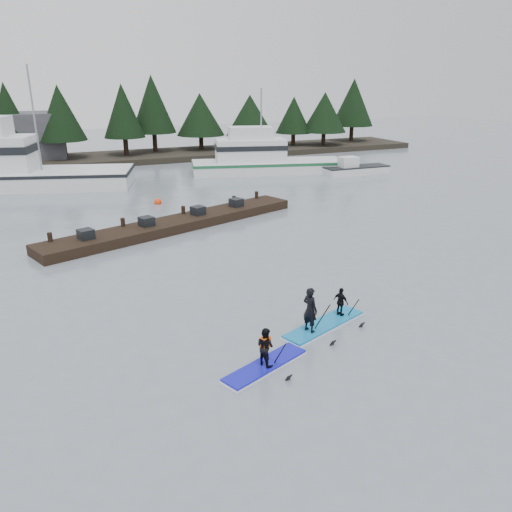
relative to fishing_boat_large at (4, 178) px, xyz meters
name	(u,v)px	position (x,y,z in m)	size (l,w,h in m)	color
ground	(330,344)	(10.44, -31.63, -0.79)	(160.00, 160.00, 0.00)	slate
far_shore	(118,158)	(10.44, 10.37, -0.49)	(70.00, 8.00, 0.60)	#2D281E
treeline	(118,161)	(10.44, 10.37, -0.79)	(60.00, 4.00, 8.00)	black
fishing_boat_large	(4,178)	(0.00, 0.00, 0.00)	(19.13, 10.35, 10.32)	white
fishing_boat_medium	(264,166)	(21.64, -2.12, -0.21)	(14.34, 7.36, 8.30)	white
skiff	(356,170)	(28.96, -6.21, -0.44)	(6.08, 1.82, 0.71)	white
floating_dock	(177,224)	(9.47, -16.56, -0.52)	(16.21, 2.16, 0.54)	black
buoy_c	(301,174)	(24.44, -4.12, -0.79)	(0.62, 0.62, 0.62)	#FF3D0C
buoy_b	(158,204)	(9.83, -10.21, -0.79)	(0.50, 0.50, 0.50)	#FF3D0C
paddleboard_solo	(265,354)	(7.92, -32.02, -0.35)	(3.03, 1.76, 1.80)	#1416BC
paddleboard_duo	(322,314)	(10.77, -30.52, -0.28)	(3.55, 1.95, 2.23)	#137AB5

